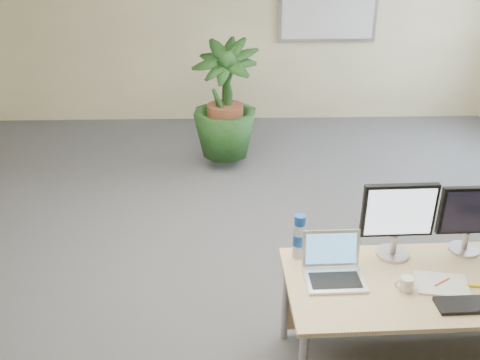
{
  "coord_description": "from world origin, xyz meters",
  "views": [
    {
      "loc": [
        -0.15,
        -3.19,
        2.66
      ],
      "look_at": [
        -0.05,
        0.35,
        0.86
      ],
      "focal_mm": 40.0,
      "sensor_mm": 36.0,
      "label": 1
    }
  ],
  "objects_px": {
    "monitor_right": "(471,215)",
    "laptop": "(333,267)",
    "desk": "(434,290)",
    "monitor_left": "(398,216)",
    "floor_plant": "(225,104)"
  },
  "relations": [
    {
      "from": "monitor_right",
      "to": "laptop",
      "type": "xyz_separation_m",
      "value": [
        -0.88,
        -0.23,
        -0.2
      ]
    },
    {
      "from": "desk",
      "to": "monitor_right",
      "type": "bearing_deg",
      "value": 40.3
    },
    {
      "from": "desk",
      "to": "monitor_right",
      "type": "xyz_separation_m",
      "value": [
        0.24,
        0.2,
        0.41
      ]
    },
    {
      "from": "monitor_left",
      "to": "laptop",
      "type": "distance_m",
      "value": 0.51
    },
    {
      "from": "floor_plant",
      "to": "monitor_right",
      "type": "distance_m",
      "value": 3.2
    },
    {
      "from": "monitor_right",
      "to": "monitor_left",
      "type": "bearing_deg",
      "value": -175.6
    },
    {
      "from": "desk",
      "to": "monitor_left",
      "type": "bearing_deg",
      "value": 144.8
    },
    {
      "from": "floor_plant",
      "to": "monitor_left",
      "type": "relative_size",
      "value": 3.0
    },
    {
      "from": "monitor_left",
      "to": "monitor_right",
      "type": "xyz_separation_m",
      "value": [
        0.47,
        0.04,
        -0.02
      ]
    },
    {
      "from": "desk",
      "to": "floor_plant",
      "type": "distance_m",
      "value": 3.28
    },
    {
      "from": "desk",
      "to": "laptop",
      "type": "relative_size",
      "value": 5.34
    },
    {
      "from": "monitor_left",
      "to": "laptop",
      "type": "bearing_deg",
      "value": -154.58
    },
    {
      "from": "monitor_right",
      "to": "laptop",
      "type": "bearing_deg",
      "value": -165.24
    },
    {
      "from": "monitor_right",
      "to": "desk",
      "type": "bearing_deg",
      "value": -139.7
    },
    {
      "from": "monitor_left",
      "to": "monitor_right",
      "type": "distance_m",
      "value": 0.47
    }
  ]
}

